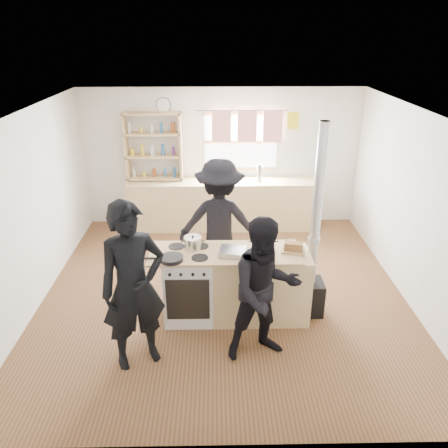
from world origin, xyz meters
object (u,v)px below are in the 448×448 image
Objects in this scene: person_near_left at (133,287)px; bread_board at (294,248)px; skillet_greens at (171,258)px; stockpot_counter at (264,244)px; flue_heater at (311,268)px; roast_tray at (233,251)px; stockpot_stove at (193,243)px; thermos at (259,173)px; person_near_right at (265,291)px; person_far at (220,222)px; cooking_island at (236,284)px.

bread_board is at bearing -1.43° from person_near_left.
stockpot_counter is at bearing 11.54° from skillet_greens.
bread_board is 0.13× the size of flue_heater.
roast_tray is 0.51m from stockpot_stove.
person_near_right is (-0.26, -3.50, -0.20)m from thermos.
skillet_greens is 1.26m from person_far.
thermos is at bearing 93.25° from bread_board.
bread_board is at bearing -4.47° from stockpot_counter.
stockpot_stove is 1.17m from person_near_right.
skillet_greens is at bearing -113.75° from thermos.
stockpot_stove is 1.52m from flue_heater.
skillet_greens is 1.13m from stockpot_counter.
thermos is 0.11× the size of flue_heater.
stockpot_stove is 0.09× the size of flue_heater.
stockpot_stove reaches higher than skillet_greens.
person_near_left is 1.13× the size of person_near_right.
cooking_island is 0.86m from bread_board.
person_near_right is 1.71m from person_far.
cooking_island is 0.65m from stockpot_counter.
thermos is at bearing 66.25° from skillet_greens.
flue_heater reaches higher than skillet_greens.
roast_tray is at bearing 11.04° from skillet_greens.
person_far is at bearing -111.48° from thermos.
flue_heater is 1.05m from person_near_right.
person_far reaches higher than roast_tray.
person_near_left is at bearing 168.97° from person_near_right.
bread_board is at bearing 7.66° from skillet_greens.
roast_tray is 0.14× the size of flue_heater.
person_far reaches higher than thermos.
thermos is 1.30× the size of stockpot_stove.
person_near_left reaches higher than thermos.
flue_heater is 1.36× the size of person_far.
thermos is 0.15× the size of cooking_island.
roast_tray is 0.39m from stockpot_counter.
thermos is at bearing 79.09° from cooking_island.
thermos reaches higher than skillet_greens.
thermos is 0.17× the size of person_near_right.
flue_heater is (1.48, -0.04, -0.35)m from stockpot_stove.
cooking_island is at bearing 179.48° from bread_board.
flue_heater is (0.95, 0.06, 0.19)m from cooking_island.
cooking_island is 0.77m from stockpot_stove.
person_near_left is 1.04× the size of person_far.
person_near_left reaches higher than person_far.
person_far reaches higher than person_near_right.
thermos reaches higher than roast_tray.
flue_heater is at bearing -81.30° from thermos.
thermos is at bearing 85.75° from stockpot_counter.
bread_board is (0.36, -0.03, -0.05)m from stockpot_counter.
bread_board reaches higher than cooking_island.
thermos is 2.88m from stockpot_stove.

